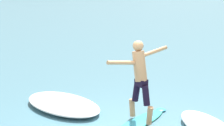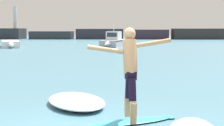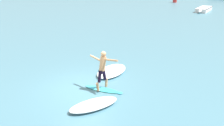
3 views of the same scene
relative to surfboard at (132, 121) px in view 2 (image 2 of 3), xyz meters
The scene contains 6 objects.
rock_jetty_breakwater 61.52m from the surfboard, 86.28° to the left, with size 61.57×4.96×6.04m.
surfboard is the anchor object (origin of this frame).
surfer 1.14m from the surfboard, 132.74° to the left, with size 1.71×0.81×1.87m.
fishing_boat_near_jetty 33.47m from the surfboard, 110.99° to the left, with size 3.54×7.05×0.66m.
small_boat_offshore 32.67m from the surfboard, 92.04° to the left, with size 3.08×7.42×2.52m.
wave_foam_at_tail 2.16m from the surfboard, 128.75° to the left, with size 2.07×2.68×0.23m.
Camera 2 is at (0.58, -6.84, 1.91)m, focal length 60.00 mm.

